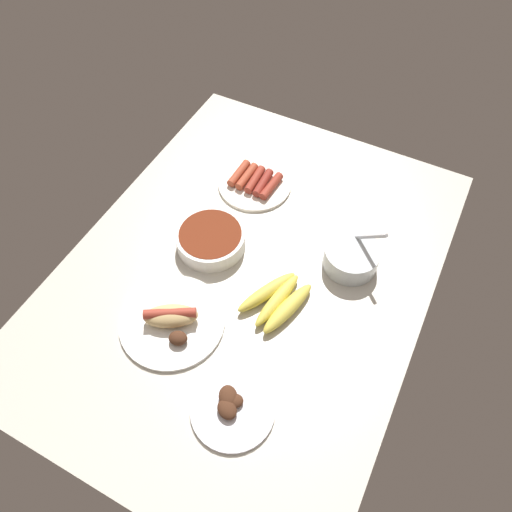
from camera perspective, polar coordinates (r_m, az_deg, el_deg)
The scene contains 7 objects.
ground_plane at distance 126.45cm, azimuth -0.95°, elevation -2.00°, with size 120.00×90.00×3.00cm, color beige.
plate_sausages at distance 143.22cm, azimuth -0.13°, elevation 8.77°, with size 21.74×21.74×3.46cm.
plate_grilled_meat at distance 108.66cm, azimuth -2.89°, elevation -17.50°, with size 18.51×18.51×3.47cm.
bowl_coleslaw at distance 125.75cm, azimuth 11.26°, elevation -0.04°, with size 14.22×14.22×15.40cm.
bowl_chili at distance 128.11cm, azimuth -5.39°, elevation 2.06°, with size 18.46×18.46×5.07cm.
plate_hotdog_assembled at distance 117.60cm, azimuth -9.95°, elevation -7.47°, with size 25.63×25.63×5.61cm.
banana_bunch at distance 118.41cm, azimuth 2.59°, elevation -5.26°, with size 19.66×16.07×3.65cm.
Camera 1 is at (-60.53, -33.32, 104.40)cm, focal length 33.69 mm.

